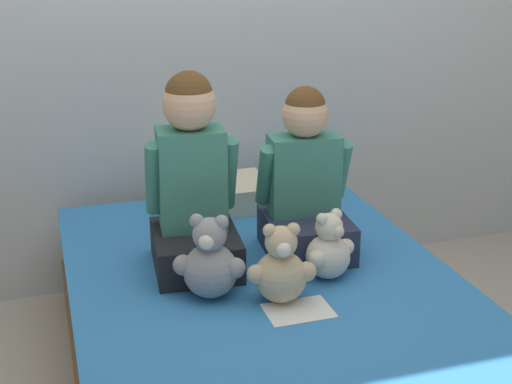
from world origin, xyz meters
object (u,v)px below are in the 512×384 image
(teddy_bear_held_by_right_child, at_px, (329,250))
(pillow_at_headboard, at_px, (214,195))
(teddy_bear_held_by_left_child, at_px, (210,262))
(sign_card, at_px, (299,311))
(bed, at_px, (270,345))
(child_on_left, at_px, (192,184))
(child_on_right, at_px, (305,186))
(teddy_bear_between_children, at_px, (281,269))

(teddy_bear_held_by_right_child, height_order, pillow_at_headboard, teddy_bear_held_by_right_child)
(teddy_bear_held_by_left_child, distance_m, sign_card, 0.32)
(bed, relative_size, pillow_at_headboard, 4.16)
(child_on_left, relative_size, child_on_right, 1.12)
(sign_card, bearing_deg, teddy_bear_held_by_right_child, 47.34)
(teddy_bear_between_children, relative_size, sign_card, 1.28)
(child_on_left, relative_size, sign_card, 3.30)
(bed, distance_m, child_on_right, 0.58)
(child_on_right, bearing_deg, sign_card, -108.41)
(child_on_left, relative_size, teddy_bear_between_children, 2.58)
(child_on_left, height_order, sign_card, child_on_left)
(teddy_bear_held_by_left_child, xyz_separation_m, teddy_bear_held_by_right_child, (0.42, 0.01, -0.02))
(bed, bearing_deg, teddy_bear_held_by_left_child, 179.77)
(sign_card, bearing_deg, child_on_left, 118.13)
(teddy_bear_between_children, bearing_deg, teddy_bear_held_by_right_child, 37.43)
(teddy_bear_held_by_right_child, xyz_separation_m, teddy_bear_between_children, (-0.21, -0.11, 0.01))
(child_on_left, xyz_separation_m, sign_card, (0.24, -0.44, -0.30))
(teddy_bear_held_by_left_child, height_order, pillow_at_headboard, teddy_bear_held_by_left_child)
(bed, height_order, teddy_bear_held_by_left_child, teddy_bear_held_by_left_child)
(child_on_left, distance_m, teddy_bear_held_by_left_child, 0.31)
(teddy_bear_held_by_left_child, height_order, teddy_bear_between_children, teddy_bear_held_by_left_child)
(sign_card, bearing_deg, pillow_at_headboard, 91.80)
(teddy_bear_between_children, relative_size, pillow_at_headboard, 0.58)
(pillow_at_headboard, bearing_deg, child_on_left, -111.37)
(teddy_bear_between_children, distance_m, pillow_at_headboard, 0.88)
(bed, relative_size, teddy_bear_held_by_left_child, 6.76)
(teddy_bear_held_by_left_child, height_order, sign_card, teddy_bear_held_by_left_child)
(teddy_bear_held_by_left_child, distance_m, teddy_bear_held_by_right_child, 0.42)
(bed, xyz_separation_m, pillow_at_headboard, (0.00, 0.78, 0.28))
(sign_card, bearing_deg, teddy_bear_between_children, 109.08)
(child_on_right, relative_size, sign_card, 2.94)
(teddy_bear_held_by_right_child, bearing_deg, pillow_at_headboard, 80.97)
(bed, xyz_separation_m, teddy_bear_between_children, (0.00, -0.10, 0.34))
(teddy_bear_between_children, bearing_deg, teddy_bear_held_by_left_child, 164.34)
(child_on_right, xyz_separation_m, teddy_bear_held_by_right_child, (-0.00, -0.24, -0.15))
(bed, xyz_separation_m, teddy_bear_held_by_left_child, (-0.21, 0.00, 0.35))
(child_on_left, height_order, teddy_bear_held_by_right_child, child_on_left)
(teddy_bear_held_by_right_child, xyz_separation_m, pillow_at_headboard, (-0.21, 0.77, -0.05))
(bed, distance_m, teddy_bear_between_children, 0.36)
(bed, bearing_deg, pillow_at_headboard, 90.00)
(teddy_bear_held_by_left_child, xyz_separation_m, teddy_bear_between_children, (0.21, -0.10, -0.01))
(child_on_left, height_order, teddy_bear_between_children, child_on_left)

